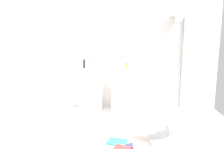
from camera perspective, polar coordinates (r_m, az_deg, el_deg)
The scene contains 15 objects.
ground_plane at distance 3.52m, azimuth -3.08°, elevation -17.36°, with size 4.80×3.60×0.04m, color silver.
rear_partition at distance 4.78m, azimuth -1.08°, elevation 6.46°, with size 4.80×0.10×2.60m, color silver.
pedestal_sink_left at distance 4.45m, azimuth -5.69°, elevation -4.06°, with size 0.47×0.47×1.07m.
pedestal_sink_right at distance 4.40m, azimuth 2.71°, elevation -4.19°, with size 0.47×0.47×1.07m.
vanity_mirror_left at distance 4.73m, azimuth -5.12°, elevation 9.00°, with size 0.22×0.03×0.69m, color #8C9EA8.
vanity_mirror_right at distance 4.68m, azimuth 2.86°, elevation 9.02°, with size 0.22×0.03×0.69m, color #8C9EA8.
shower_column at distance 4.84m, azimuth 18.99°, elevation 3.35°, with size 0.49×0.24×2.05m.
lounge_chair at distance 3.43m, azimuth 14.90°, elevation -11.66°, with size 1.10×1.10×0.65m.
area_rug at distance 3.31m, azimuth 6.44°, elevation -18.75°, with size 1.19×0.72×0.01m, color beige.
magazine_teal at distance 3.39m, azimuth 1.39°, elevation -17.64°, with size 0.30×0.21×0.02m, color teal.
magazine_navy at distance 3.26m, azimuth 3.96°, elevation -18.90°, with size 0.26×0.15×0.02m, color navy.
coffee_mug at distance 3.16m, azimuth 6.40°, elevation -19.10°, with size 0.08×0.08×0.10m, color white.
soap_bottle_black at distance 4.35m, azimuth -7.48°, elevation 2.83°, with size 0.05×0.05×0.19m.
soap_bottle_amber at distance 4.19m, azimuth 3.88°, elevation 2.25°, with size 0.05×0.05×0.14m.
soap_bottle_white at distance 4.31m, azimuth -4.22°, elevation 2.37°, with size 0.05×0.05×0.13m.
Camera 1 is at (0.35, -3.10, 1.60)m, focal length 34.04 mm.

